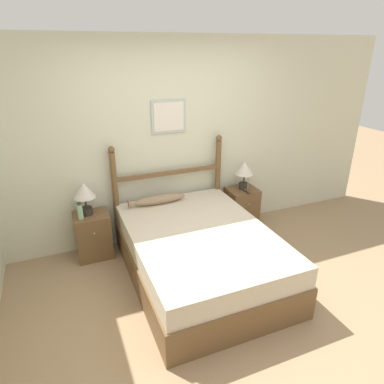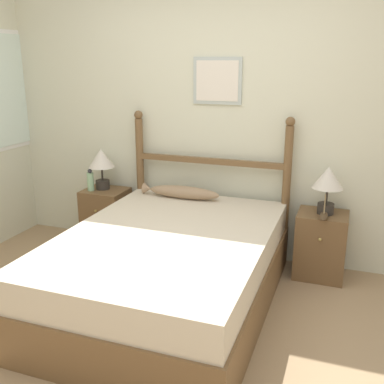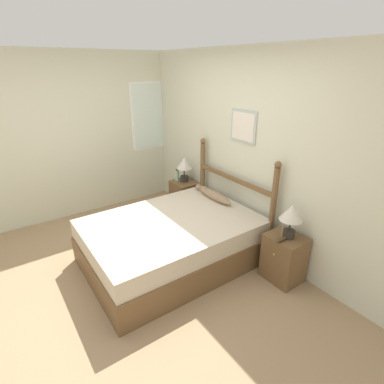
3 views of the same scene
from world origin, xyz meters
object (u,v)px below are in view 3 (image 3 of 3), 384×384
nightstand_right (284,258)px  bottle (177,175)px  nightstand_left (184,198)px  fish_pillow (214,195)px  model_boat (281,239)px  bed (172,241)px  table_lamp_left (184,165)px  table_lamp_right (291,215)px

nightstand_right → bottle: size_ratio=2.64×
nightstand_left → fish_pillow: fish_pillow is taller
model_boat → fish_pillow: 1.26m
bed → bottle: bottle is taller
table_lamp_left → table_lamp_right: bearing=-0.6°
bed → table_lamp_right: size_ratio=5.19×
table_lamp_right → model_boat: table_lamp_right is taller
table_lamp_left → fish_pillow: table_lamp_left is taller
nightstand_left → bottle: bottle is taller
nightstand_left → table_lamp_left: 0.56m
bed → table_lamp_left: (-1.07, 0.90, 0.55)m
bed → fish_pillow: fish_pillow is taller
bed → table_lamp_left: bearing=139.9°
bottle → model_boat: bottle is taller
table_lamp_right → model_boat: 0.28m
bed → table_lamp_left: size_ratio=5.19×
nightstand_left → bed: bearing=-40.3°
table_lamp_right → table_lamp_left: bearing=179.4°
table_lamp_right → nightstand_right: bearing=-171.1°
model_boat → table_lamp_right: bearing=88.0°
model_boat → bed: bearing=-143.9°
table_lamp_left → model_boat: 2.13m
nightstand_right → model_boat: (0.01, -0.11, 0.30)m
table_lamp_right → bottle: (-2.20, -0.07, -0.18)m
model_boat → bottle: bearing=178.7°
bed → nightstand_right: 1.36m
nightstand_right → table_lamp_left: size_ratio=1.42×
bottle → fish_pillow: size_ratio=0.29×
bottle → fish_pillow: bearing=1.1°
nightstand_right → model_boat: size_ratio=2.47×
nightstand_left → table_lamp_left: table_lamp_left is taller
bottle → model_boat: size_ratio=0.94×
bed → model_boat: 1.33m
bottle → fish_pillow: bottle is taller
table_lamp_left → table_lamp_right: same height
nightstand_left → model_boat: 2.10m
nightstand_left → model_boat: (2.08, -0.11, 0.30)m
fish_pillow → bottle: bearing=-178.9°
table_lamp_left → fish_pillow: size_ratio=0.54×
bed → table_lamp_right: bearing=40.0°
nightstand_right → bottle: bearing=-178.3°
nightstand_left → nightstand_right: bearing=0.0°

